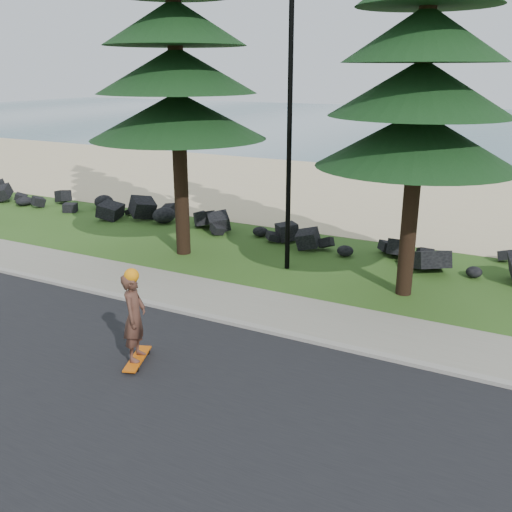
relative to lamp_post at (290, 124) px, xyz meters
The scene contains 9 objects.
ground 5.23m from the lamp_post, 90.00° to the right, with size 160.00×160.00×0.00m, color #2F531A.
road 8.74m from the lamp_post, 90.00° to the right, with size 160.00×7.00×0.02m, color black.
kerb 5.79m from the lamp_post, 90.00° to the right, with size 160.00×0.20×0.10m, color gray.
sidewalk 5.08m from the lamp_post, 90.00° to the right, with size 160.00×2.00×0.08m, color gray.
beach_sand 12.03m from the lamp_post, 90.00° to the left, with size 160.00×15.00×0.01m, color #CCB388.
ocean 47.98m from the lamp_post, 90.00° to the left, with size 160.00×58.00×0.01m, color #39626E.
seawall_boulders 4.78m from the lamp_post, 90.00° to the left, with size 60.00×2.40×1.10m, color black, non-canonical shape.
lamp_post is the anchor object (origin of this frame).
skateboarder 7.25m from the lamp_post, 92.24° to the right, with size 0.62×1.08×1.97m.
Camera 1 is at (6.47, -11.15, 5.55)m, focal length 40.00 mm.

